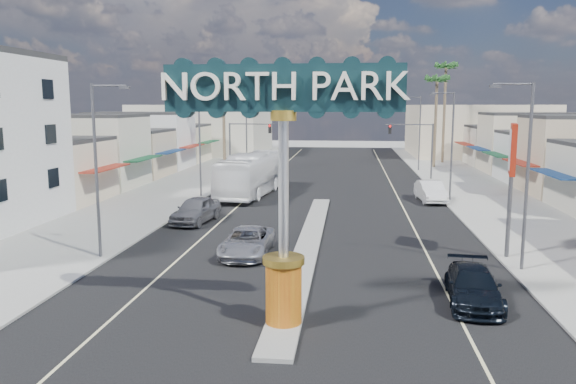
% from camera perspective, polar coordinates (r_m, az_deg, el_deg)
% --- Properties ---
extents(ground, '(160.00, 160.00, 0.00)m').
position_cam_1_polar(ground, '(47.93, 3.50, -0.74)').
color(ground, gray).
rests_on(ground, ground).
extents(road, '(20.00, 120.00, 0.01)m').
position_cam_1_polar(road, '(47.93, 3.50, -0.73)').
color(road, black).
rests_on(road, ground).
extents(median_island, '(1.30, 30.00, 0.16)m').
position_cam_1_polar(median_island, '(32.27, 2.08, -5.29)').
color(median_island, gray).
rests_on(median_island, ground).
extents(sidewalk_left, '(8.00, 120.00, 0.12)m').
position_cam_1_polar(sidewalk_left, '(50.57, -12.55, -0.37)').
color(sidewalk_left, gray).
rests_on(sidewalk_left, ground).
extents(sidewalk_right, '(8.00, 120.00, 0.12)m').
position_cam_1_polar(sidewalk_right, '(49.28, 19.99, -0.93)').
color(sidewalk_right, gray).
rests_on(sidewalk_right, ground).
extents(storefront_row_left, '(12.00, 42.00, 6.00)m').
position_cam_1_polar(storefront_row_left, '(65.89, -17.25, 4.11)').
color(storefront_row_left, beige).
rests_on(storefront_row_left, ground).
extents(storefront_row_right, '(12.00, 42.00, 6.00)m').
position_cam_1_polar(storefront_row_right, '(64.20, 26.12, 3.50)').
color(storefront_row_right, '#B7B29E').
rests_on(storefront_row_right, ground).
extents(backdrop_far_left, '(20.00, 20.00, 8.00)m').
position_cam_1_polar(backdrop_far_left, '(95.44, -8.47, 6.34)').
color(backdrop_far_left, '#B7B29E').
rests_on(backdrop_far_left, ground).
extents(backdrop_far_right, '(20.00, 20.00, 8.00)m').
position_cam_1_polar(backdrop_far_right, '(94.38, 18.48, 5.96)').
color(backdrop_far_right, beige).
rests_on(backdrop_far_right, ground).
extents(gateway_sign, '(8.20, 1.50, 9.15)m').
position_cam_1_polar(gateway_sign, '(19.44, -0.47, 2.88)').
color(gateway_sign, '#BA3A0E').
rests_on(gateway_sign, median_island).
extents(traffic_signal_left, '(5.09, 0.45, 6.00)m').
position_cam_1_polar(traffic_signal_left, '(62.39, -4.30, 5.42)').
color(traffic_signal_left, '#47474C').
rests_on(traffic_signal_left, ground).
extents(traffic_signal_right, '(5.09, 0.45, 6.00)m').
position_cam_1_polar(traffic_signal_right, '(61.71, 12.79, 5.19)').
color(traffic_signal_right, '#47474C').
rests_on(traffic_signal_right, ground).
extents(streetlight_l_near, '(2.03, 0.22, 9.00)m').
position_cam_1_polar(streetlight_l_near, '(30.18, -18.66, 2.89)').
color(streetlight_l_near, '#47474C').
rests_on(streetlight_l_near, ground).
extents(streetlight_l_mid, '(2.03, 0.22, 9.00)m').
position_cam_1_polar(streetlight_l_mid, '(48.99, -8.78, 5.35)').
color(streetlight_l_mid, '#47474C').
rests_on(streetlight_l_mid, ground).
extents(streetlight_l_far, '(2.03, 0.22, 9.00)m').
position_cam_1_polar(streetlight_l_far, '(70.44, -4.11, 6.45)').
color(streetlight_l_far, '#47474C').
rests_on(streetlight_l_far, ground).
extents(streetlight_r_near, '(2.03, 0.22, 9.00)m').
position_cam_1_polar(streetlight_r_near, '(28.55, 22.88, 2.35)').
color(streetlight_r_near, '#47474C').
rests_on(streetlight_r_near, ground).
extents(streetlight_r_mid, '(2.03, 0.22, 9.00)m').
position_cam_1_polar(streetlight_r_mid, '(48.00, 16.15, 5.03)').
color(streetlight_r_mid, '#47474C').
rests_on(streetlight_r_mid, ground).
extents(streetlight_r_far, '(2.03, 0.22, 9.00)m').
position_cam_1_polar(streetlight_r_far, '(69.75, 13.11, 6.22)').
color(streetlight_r_far, '#47474C').
rests_on(streetlight_r_far, ground).
extents(palm_left_far, '(2.60, 2.60, 13.10)m').
position_cam_1_polar(palm_left_far, '(69.03, -6.62, 11.70)').
color(palm_left_far, brown).
rests_on(palm_left_far, ground).
extents(palm_right_mid, '(2.60, 2.60, 12.10)m').
position_cam_1_polar(palm_right_mid, '(74.05, 14.90, 10.58)').
color(palm_right_mid, brown).
rests_on(palm_right_mid, ground).
extents(palm_right_far, '(2.60, 2.60, 14.10)m').
position_cam_1_polar(palm_right_far, '(80.36, 15.75, 11.65)').
color(palm_right_far, brown).
rests_on(palm_right_far, ground).
extents(suv_left, '(2.50, 5.29, 1.46)m').
position_cam_1_polar(suv_left, '(30.08, -4.17, -5.07)').
color(suv_left, '#B3B2B8').
rests_on(suv_left, ground).
extents(suv_right, '(2.42, 5.10, 1.44)m').
position_cam_1_polar(suv_right, '(24.10, 18.31, -9.07)').
color(suv_right, black).
rests_on(suv_right, ground).
extents(car_parked_left, '(2.76, 5.39, 1.76)m').
position_cam_1_polar(car_parked_left, '(38.74, -9.36, -1.81)').
color(car_parked_left, slate).
rests_on(car_parked_left, ground).
extents(car_parked_right, '(2.26, 5.36, 1.72)m').
position_cam_1_polar(car_parked_right, '(48.03, 14.29, 0.06)').
color(car_parked_right, silver).
rests_on(car_parked_right, ground).
extents(city_bus, '(4.44, 13.58, 3.72)m').
position_cam_1_polar(city_bus, '(50.32, -3.63, 1.85)').
color(city_bus, white).
rests_on(city_bus, ground).
extents(bank_pylon_sign, '(0.75, 2.16, 6.90)m').
position_cam_1_polar(bank_pylon_sign, '(30.72, 21.83, 3.33)').
color(bank_pylon_sign, '#47474C').
rests_on(bank_pylon_sign, sidewalk_right).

